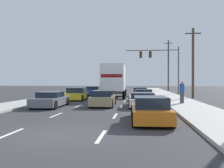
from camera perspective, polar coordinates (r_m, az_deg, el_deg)
name	(u,v)px	position (r m, az deg, el deg)	size (l,w,h in m)	color
ground_plane	(117,95)	(33.39, 1.22, -2.72)	(140.00, 140.00, 0.00)	#333335
sidewalk_right	(172,98)	(28.52, 14.10, -3.17)	(3.15, 80.00, 0.14)	#B2AFA8
sidewalk_left	(58,97)	(29.92, -12.82, -2.99)	(3.15, 80.00, 0.14)	#B2AFA8
lane_markings	(115,96)	(30.94, 0.81, -2.98)	(3.54, 57.00, 0.01)	silver
car_blue	(93,91)	(32.90, -4.56, -1.76)	(2.07, 4.25, 1.27)	#1E389E
car_yellow	(76,95)	(25.10, -8.58, -2.51)	(2.12, 4.12, 1.29)	yellow
car_gray	(50,100)	(18.60, -14.57, -3.71)	(2.04, 4.19, 1.16)	slate
box_truck	(114,80)	(28.11, 0.60, 1.05)	(2.83, 8.64, 3.80)	white
car_tan	(103,99)	(18.91, -2.11, -3.51)	(1.95, 4.47, 1.23)	tan
car_maroon	(140,92)	(31.56, 6.71, -1.93)	(2.00, 4.36, 1.16)	maroon
car_black	(143,95)	(24.65, 7.49, -2.68)	(2.07, 4.30, 1.15)	black
car_white	(142,100)	(18.43, 7.15, -3.80)	(2.15, 4.59, 1.10)	white
car_orange	(150,110)	(11.66, 9.12, -6.15)	(1.96, 4.36, 1.22)	orange
traffic_signal_mast	(157,59)	(37.35, 10.71, 5.96)	(8.07, 0.69, 7.26)	#595B56
utility_pole_mid	(193,62)	(29.08, 18.83, 4.99)	(1.80, 0.28, 8.09)	brown
utility_pole_far	(168,65)	(50.82, 13.35, 4.47)	(1.80, 0.28, 10.48)	brown
pedestrian_near_corner	(182,92)	(20.56, 16.43, -1.83)	(0.38, 0.38, 1.85)	#3F3F42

